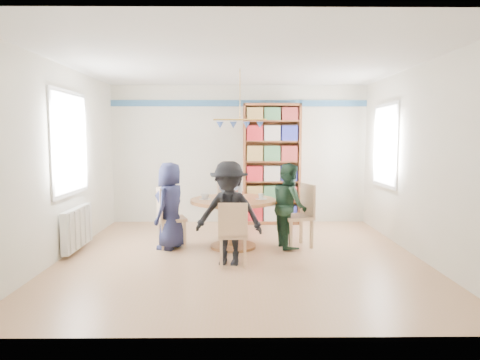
{
  "coord_description": "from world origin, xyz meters",
  "views": [
    {
      "loc": [
        -0.06,
        -5.96,
        1.68
      ],
      "look_at": [
        0.0,
        0.4,
        1.05
      ],
      "focal_mm": 32.0,
      "sensor_mm": 36.0,
      "label": 1
    }
  ],
  "objects_px": {
    "person_far": "(232,199)",
    "bookshelf": "(272,165)",
    "chair_far": "(230,205)",
    "chair_left": "(167,215)",
    "dining_table": "(233,212)",
    "chair_right": "(301,212)",
    "radiator": "(77,228)",
    "person_right": "(289,205)",
    "chair_near": "(233,231)",
    "person_left": "(170,206)",
    "person_near": "(229,213)"
  },
  "relations": [
    {
      "from": "chair_left",
      "to": "chair_far",
      "type": "xyz_separation_m",
      "value": [
        0.96,
        0.98,
        -0.0
      ]
    },
    {
      "from": "radiator",
      "to": "person_near",
      "type": "xyz_separation_m",
      "value": [
        2.26,
        -0.7,
        0.34
      ]
    },
    {
      "from": "chair_far",
      "to": "person_near",
      "type": "bearing_deg",
      "value": -89.67
    },
    {
      "from": "person_far",
      "to": "chair_right",
      "type": "bearing_deg",
      "value": 127.53
    },
    {
      "from": "radiator",
      "to": "bookshelf",
      "type": "xyz_separation_m",
      "value": [
        3.05,
        2.04,
        0.8
      ]
    },
    {
      "from": "person_right",
      "to": "person_far",
      "type": "height_order",
      "value": "person_right"
    },
    {
      "from": "chair_far",
      "to": "person_far",
      "type": "bearing_deg",
      "value": -57.88
    },
    {
      "from": "chair_left",
      "to": "person_left",
      "type": "height_order",
      "value": "person_left"
    },
    {
      "from": "chair_far",
      "to": "person_near",
      "type": "xyz_separation_m",
      "value": [
        0.01,
        -1.87,
        0.18
      ]
    },
    {
      "from": "bookshelf",
      "to": "person_far",
      "type": "bearing_deg",
      "value": -129.94
    },
    {
      "from": "dining_table",
      "to": "person_far",
      "type": "bearing_deg",
      "value": 91.81
    },
    {
      "from": "radiator",
      "to": "person_far",
      "type": "bearing_deg",
      "value": 26.26
    },
    {
      "from": "person_right",
      "to": "radiator",
      "type": "bearing_deg",
      "value": 83.17
    },
    {
      "from": "dining_table",
      "to": "chair_right",
      "type": "relative_size",
      "value": 1.34
    },
    {
      "from": "person_near",
      "to": "chair_right",
      "type": "bearing_deg",
      "value": 53.02
    },
    {
      "from": "chair_far",
      "to": "person_left",
      "type": "relative_size",
      "value": 0.7
    },
    {
      "from": "person_near",
      "to": "bookshelf",
      "type": "height_order",
      "value": "bookshelf"
    },
    {
      "from": "person_right",
      "to": "person_near",
      "type": "bearing_deg",
      "value": 124.19
    },
    {
      "from": "chair_left",
      "to": "chair_far",
      "type": "relative_size",
      "value": 1.0
    },
    {
      "from": "dining_table",
      "to": "person_right",
      "type": "height_order",
      "value": "person_right"
    },
    {
      "from": "dining_table",
      "to": "bookshelf",
      "type": "height_order",
      "value": "bookshelf"
    },
    {
      "from": "chair_near",
      "to": "chair_far",
      "type": "bearing_deg",
      "value": 91.97
    },
    {
      "from": "person_far",
      "to": "bookshelf",
      "type": "distance_m",
      "value": 1.31
    },
    {
      "from": "radiator",
      "to": "bookshelf",
      "type": "bearing_deg",
      "value": 33.81
    },
    {
      "from": "person_left",
      "to": "person_right",
      "type": "xyz_separation_m",
      "value": [
        1.81,
        0.06,
        -0.01
      ]
    },
    {
      "from": "person_left",
      "to": "chair_right",
      "type": "bearing_deg",
      "value": 111.82
    },
    {
      "from": "radiator",
      "to": "person_right",
      "type": "bearing_deg",
      "value": 3.63
    },
    {
      "from": "radiator",
      "to": "chair_right",
      "type": "xyz_separation_m",
      "value": [
        3.36,
        0.25,
        0.19
      ]
    },
    {
      "from": "chair_near",
      "to": "person_left",
      "type": "xyz_separation_m",
      "value": [
        -0.96,
        0.94,
        0.19
      ]
    },
    {
      "from": "chair_far",
      "to": "radiator",
      "type": "bearing_deg",
      "value": -152.48
    },
    {
      "from": "chair_near",
      "to": "chair_right",
      "type": "bearing_deg",
      "value": 45.0
    },
    {
      "from": "radiator",
      "to": "chair_right",
      "type": "relative_size",
      "value": 1.03
    },
    {
      "from": "chair_right",
      "to": "person_far",
      "type": "xyz_separation_m",
      "value": [
        -1.08,
        0.88,
        0.08
      ]
    },
    {
      "from": "chair_right",
      "to": "bookshelf",
      "type": "relative_size",
      "value": 0.42
    },
    {
      "from": "chair_far",
      "to": "person_right",
      "type": "distance_m",
      "value": 1.35
    },
    {
      "from": "chair_near",
      "to": "person_left",
      "type": "height_order",
      "value": "person_left"
    },
    {
      "from": "chair_right",
      "to": "person_near",
      "type": "height_order",
      "value": "person_near"
    },
    {
      "from": "chair_near",
      "to": "person_right",
      "type": "relative_size",
      "value": 0.66
    },
    {
      "from": "radiator",
      "to": "person_right",
      "type": "height_order",
      "value": "person_right"
    },
    {
      "from": "chair_left",
      "to": "bookshelf",
      "type": "bearing_deg",
      "value": 46.45
    },
    {
      "from": "dining_table",
      "to": "person_near",
      "type": "xyz_separation_m",
      "value": [
        -0.05,
        -0.88,
        0.13
      ]
    },
    {
      "from": "person_left",
      "to": "person_far",
      "type": "relative_size",
      "value": 1.07
    },
    {
      "from": "radiator",
      "to": "chair_near",
      "type": "height_order",
      "value": "chair_near"
    },
    {
      "from": "chair_left",
      "to": "chair_near",
      "type": "relative_size",
      "value": 1.08
    },
    {
      "from": "person_left",
      "to": "person_near",
      "type": "bearing_deg",
      "value": 65.88
    },
    {
      "from": "dining_table",
      "to": "person_near",
      "type": "bearing_deg",
      "value": -93.19
    },
    {
      "from": "radiator",
      "to": "dining_table",
      "type": "height_order",
      "value": "dining_table"
    },
    {
      "from": "chair_left",
      "to": "person_far",
      "type": "height_order",
      "value": "person_far"
    },
    {
      "from": "radiator",
      "to": "person_left",
      "type": "relative_size",
      "value": 0.76
    },
    {
      "from": "person_near",
      "to": "person_far",
      "type": "bearing_deg",
      "value": 101.8
    }
  ]
}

